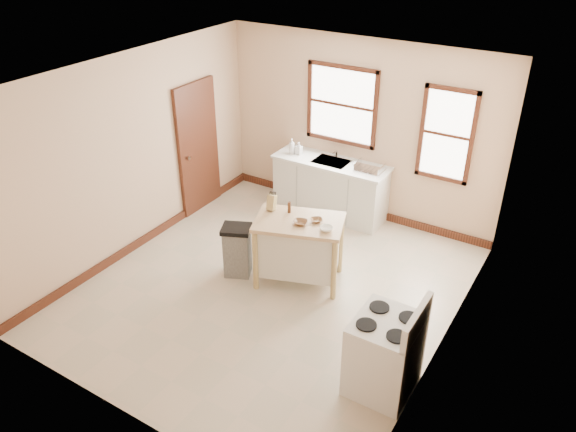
% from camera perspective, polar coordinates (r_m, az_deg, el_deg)
% --- Properties ---
extents(floor, '(5.00, 5.00, 0.00)m').
position_cam_1_polar(floor, '(7.49, -1.72, -7.27)').
color(floor, '#BAAD93').
rests_on(floor, ground).
extents(ceiling, '(5.00, 5.00, 0.00)m').
position_cam_1_polar(ceiling, '(6.23, -2.11, 13.81)').
color(ceiling, white).
rests_on(ceiling, ground).
extents(wall_back, '(4.50, 0.04, 2.80)m').
position_cam_1_polar(wall_back, '(8.76, 7.21, 8.67)').
color(wall_back, tan).
rests_on(wall_back, ground).
extents(wall_left, '(0.04, 5.00, 2.80)m').
position_cam_1_polar(wall_left, '(8.10, -15.41, 6.04)').
color(wall_left, tan).
rests_on(wall_left, ground).
extents(wall_right, '(0.04, 5.00, 2.80)m').
position_cam_1_polar(wall_right, '(5.97, 16.52, -3.00)').
color(wall_right, tan).
rests_on(wall_right, ground).
extents(window_main, '(1.17, 0.06, 1.22)m').
position_cam_1_polar(window_main, '(8.74, 5.49, 11.17)').
color(window_main, black).
rests_on(window_main, wall_back).
extents(window_side, '(0.77, 0.06, 1.37)m').
position_cam_1_polar(window_side, '(8.25, 15.81, 7.93)').
color(window_side, black).
rests_on(window_side, wall_back).
extents(door_left, '(0.06, 0.90, 2.10)m').
position_cam_1_polar(door_left, '(9.06, -9.11, 6.87)').
color(door_left, black).
rests_on(door_left, ground).
extents(baseboard_back, '(4.50, 0.04, 0.12)m').
position_cam_1_polar(baseboard_back, '(9.29, 6.62, 0.88)').
color(baseboard_back, black).
rests_on(baseboard_back, ground).
extents(baseboard_left, '(0.04, 5.00, 0.12)m').
position_cam_1_polar(baseboard_left, '(8.68, -14.11, -2.13)').
color(baseboard_left, black).
rests_on(baseboard_left, ground).
extents(sink_counter, '(1.86, 0.62, 0.92)m').
position_cam_1_polar(sink_counter, '(9.00, 4.30, 2.89)').
color(sink_counter, beige).
rests_on(sink_counter, ground).
extents(faucet, '(0.03, 0.03, 0.22)m').
position_cam_1_polar(faucet, '(8.91, 4.98, 6.61)').
color(faucet, silver).
rests_on(faucet, sink_counter).
extents(soap_bottle_a, '(0.13, 0.13, 0.25)m').
position_cam_1_polar(soap_bottle_a, '(9.01, 0.39, 7.11)').
color(soap_bottle_a, '#B2B2B2').
rests_on(soap_bottle_a, sink_counter).
extents(soap_bottle_b, '(0.10, 0.10, 0.20)m').
position_cam_1_polar(soap_bottle_b, '(9.00, 1.12, 6.91)').
color(soap_bottle_b, '#B2B2B2').
rests_on(soap_bottle_b, sink_counter).
extents(dish_rack, '(0.49, 0.42, 0.10)m').
position_cam_1_polar(dish_rack, '(8.54, 8.30, 4.93)').
color(dish_rack, silver).
rests_on(dish_rack, sink_counter).
extents(kitchen_island, '(1.29, 1.04, 0.92)m').
position_cam_1_polar(kitchen_island, '(7.38, 1.11, -3.56)').
color(kitchen_island, tan).
rests_on(kitchen_island, ground).
extents(knife_block, '(0.11, 0.11, 0.20)m').
position_cam_1_polar(knife_block, '(7.34, -1.67, 1.34)').
color(knife_block, '#DBB873').
rests_on(knife_block, kitchen_island).
extents(pepper_grinder, '(0.06, 0.06, 0.15)m').
position_cam_1_polar(pepper_grinder, '(7.28, 0.13, 0.88)').
color(pepper_grinder, '#412411').
rests_on(pepper_grinder, kitchen_island).
extents(bowl_a, '(0.22, 0.22, 0.04)m').
position_cam_1_polar(bowl_a, '(7.05, 1.26, -0.66)').
color(bowl_a, brown).
rests_on(bowl_a, kitchen_island).
extents(bowl_b, '(0.21, 0.21, 0.04)m').
position_cam_1_polar(bowl_b, '(7.12, 2.92, -0.43)').
color(bowl_b, brown).
rests_on(bowl_b, kitchen_island).
extents(bowl_c, '(0.22, 0.22, 0.05)m').
position_cam_1_polar(bowl_c, '(6.92, 3.90, -1.31)').
color(bowl_c, white).
rests_on(bowl_c, kitchen_island).
extents(trash_bin, '(0.48, 0.45, 0.74)m').
position_cam_1_polar(trash_bin, '(7.58, -5.17, -3.52)').
color(trash_bin, gray).
rests_on(trash_bin, ground).
extents(gas_stove, '(0.69, 0.70, 1.13)m').
position_cam_1_polar(gas_stove, '(5.89, 9.85, -12.76)').
color(gas_stove, silver).
rests_on(gas_stove, ground).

